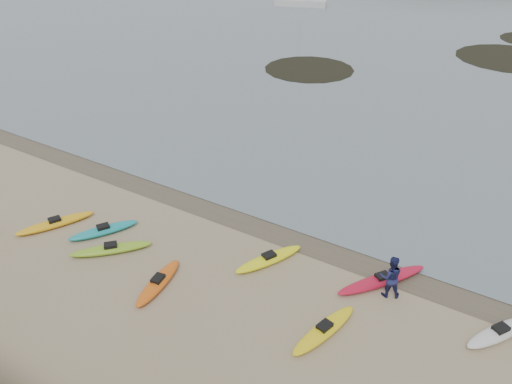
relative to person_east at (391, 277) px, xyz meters
The scene contains 5 objects.
ground 7.71m from the person_east, 165.38° to the left, with size 600.00×600.00×0.00m, color tan.
wet_sand 7.64m from the person_east, 167.58° to the left, with size 60.00×60.00×0.00m, color brown.
kayaks 6.75m from the person_east, 160.55° to the right, with size 21.77×8.52×0.34m.
person_east is the anchor object (origin of this frame).
kelp_mats 37.56m from the person_east, 97.33° to the left, with size 24.63×30.56×0.04m.
Camera 1 is at (10.82, -17.55, 13.85)m, focal length 35.00 mm.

